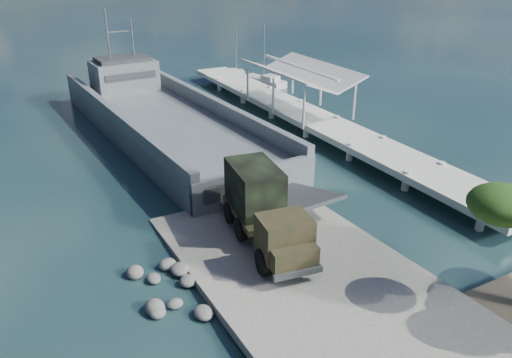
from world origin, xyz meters
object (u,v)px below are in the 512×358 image
at_px(pier, 304,108).
at_px(military_truck, 264,209).
at_px(soldier, 287,259).
at_px(sailboat_far, 237,75).
at_px(landing_craft, 166,126).
at_px(sailboat_near, 265,81).

distance_m(pier, military_truck, 21.30).
height_order(pier, soldier, pier).
bearing_deg(pier, sailboat_far, 81.54).
bearing_deg(sailboat_far, military_truck, -102.84).
bearing_deg(landing_craft, military_truck, -97.50).
bearing_deg(military_truck, sailboat_far, 73.93).
xyz_separation_m(pier, sailboat_near, (4.29, 15.07, -1.20)).
relative_size(pier, sailboat_far, 6.93).
bearing_deg(sailboat_near, sailboat_far, 91.73).
relative_size(military_truck, soldier, 5.11).
bearing_deg(landing_craft, sailboat_near, 32.12).
xyz_separation_m(sailboat_near, sailboat_far, (-1.32, 4.92, -0.06)).
xyz_separation_m(military_truck, sailboat_far, (16.40, 36.50, -2.01)).
xyz_separation_m(pier, sailboat_far, (2.97, 19.99, -1.26)).
distance_m(military_truck, sailboat_far, 40.07).
bearing_deg(sailboat_far, soldier, -101.69).
height_order(sailboat_near, sailboat_far, sailboat_near).
height_order(pier, landing_craft, landing_craft).
xyz_separation_m(landing_craft, sailboat_near, (16.40, 11.84, -0.46)).
bearing_deg(pier, military_truck, -129.11).
distance_m(soldier, sailboat_near, 39.33).
distance_m(pier, soldier, 24.19).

